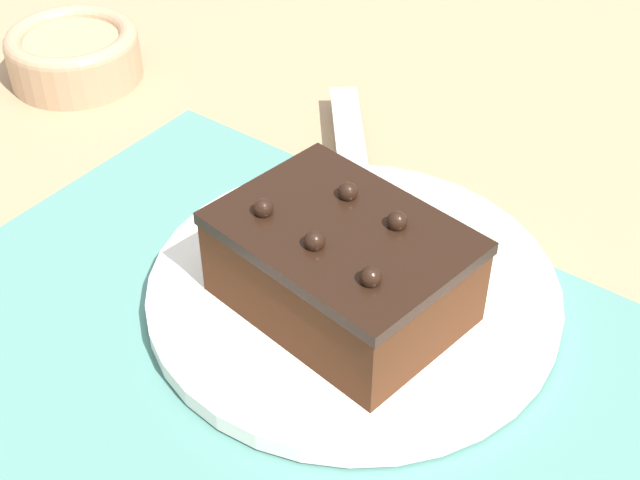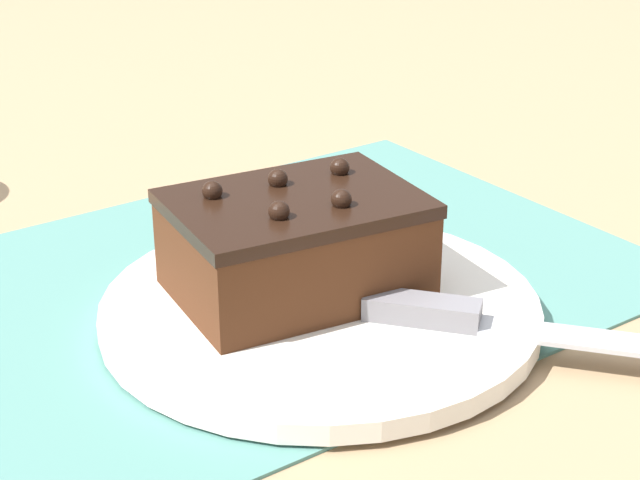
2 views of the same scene
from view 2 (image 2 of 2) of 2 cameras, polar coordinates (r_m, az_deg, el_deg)
The scene contains 5 objects.
ground_plane at distance 0.69m, azimuth -2.46°, elevation -2.16°, with size 3.00×3.00×0.00m, color #9E7F5B.
placemat_woven at distance 0.69m, azimuth -2.46°, elevation -2.01°, with size 0.46×0.34×0.00m, color slate.
cake_plate at distance 0.63m, azimuth 0.01°, elevation -3.73°, with size 0.26×0.26×0.01m.
chocolate_cake at distance 0.63m, azimuth -1.33°, elevation -0.21°, with size 0.15×0.12×0.07m.
serving_knife at distance 0.60m, azimuth 8.70°, elevation -4.26°, with size 0.15×0.17×0.01m.
Camera 2 is at (-0.34, -0.52, 0.31)m, focal length 60.00 mm.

